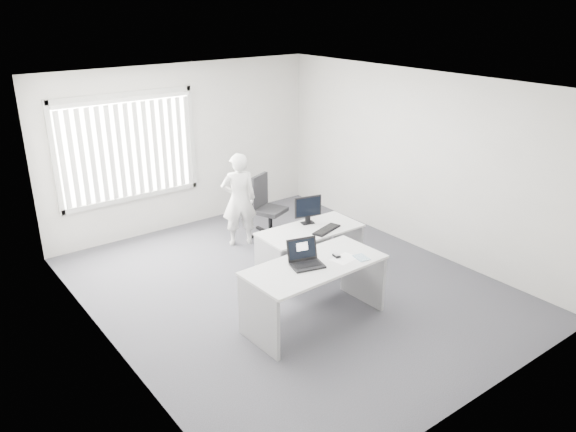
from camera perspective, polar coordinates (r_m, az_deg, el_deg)
ground at (r=7.94m, az=0.18°, el=-7.22°), size 6.00×6.00×0.00m
wall_back at (r=9.82m, az=-10.55°, el=6.90°), size 5.00×0.02×2.80m
wall_front at (r=5.48m, az=19.66°, el=-5.95°), size 5.00×0.02×2.80m
wall_left at (r=6.28m, az=-18.29°, el=-2.24°), size 0.02×6.00×2.80m
wall_right at (r=9.04m, az=12.97°, el=5.45°), size 0.02×6.00×2.80m
ceiling at (r=7.04m, az=0.21°, el=13.22°), size 5.00×6.00×0.02m
window at (r=9.36m, az=-15.97°, el=6.67°), size 2.32×0.06×1.76m
blinds at (r=9.32m, az=-15.81°, el=6.43°), size 2.20×0.10×1.50m
desk_near at (r=6.89m, az=2.71°, el=-6.54°), size 1.78×0.88×0.80m
desk_far at (r=8.14m, az=2.25°, el=-2.57°), size 1.52×0.74×0.69m
office_chair at (r=9.47m, az=-2.06°, el=-0.13°), size 0.78×0.78×1.05m
person at (r=9.02m, az=-5.01°, el=1.68°), size 0.66×0.55×1.54m
laptop at (r=6.66m, az=2.00°, el=-3.99°), size 0.46×0.43×0.30m
paper_sheet at (r=6.95m, az=5.73°, el=-4.32°), size 0.35×0.27×0.00m
mouse at (r=6.98m, az=4.95°, el=-3.98°), size 0.08×0.11×0.04m
booklet at (r=6.99m, az=7.47°, el=-4.21°), size 0.18×0.22×0.01m
keyboard at (r=8.02m, az=3.94°, el=-1.40°), size 0.53×0.31×0.02m
monitor at (r=8.19m, az=2.03°, el=0.62°), size 0.44×0.22×0.42m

